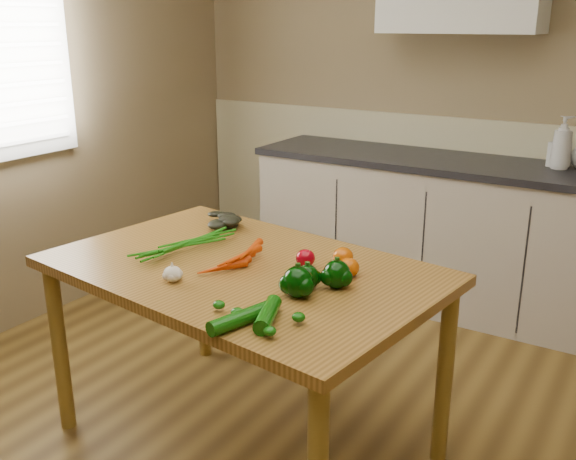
{
  "coord_description": "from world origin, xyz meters",
  "views": [
    {
      "loc": [
        1.08,
        -1.45,
        1.66
      ],
      "look_at": [
        -0.21,
        0.64,
        0.86
      ],
      "focal_mm": 40.0,
      "sensor_mm": 36.0,
      "label": 1
    }
  ],
  "objects_px": {
    "soap_bottle_a": "(562,143)",
    "leafy_greens": "(221,216)",
    "zucchini_a": "(268,315)",
    "pepper_c": "(298,282)",
    "carrot_bunch": "(221,252)",
    "tomato_b": "(343,257)",
    "zucchini_b": "(243,317)",
    "tomato_c": "(349,267)",
    "soap_bottle_b": "(560,149)",
    "pepper_a": "(307,277)",
    "tomato_a": "(305,258)",
    "table": "(243,286)",
    "garlic_bulb": "(173,274)",
    "pepper_b": "(337,274)"
  },
  "relations": [
    {
      "from": "carrot_bunch",
      "to": "pepper_c",
      "type": "xyz_separation_m",
      "value": [
        0.43,
        -0.13,
        0.02
      ]
    },
    {
      "from": "zucchini_a",
      "to": "soap_bottle_a",
      "type": "bearing_deg",
      "value": 78.6
    },
    {
      "from": "pepper_c",
      "to": "tomato_c",
      "type": "relative_size",
      "value": 1.38
    },
    {
      "from": "zucchini_a",
      "to": "table",
      "type": "bearing_deg",
      "value": 134.68
    },
    {
      "from": "tomato_a",
      "to": "tomato_b",
      "type": "xyz_separation_m",
      "value": [
        0.12,
        0.08,
        0.0
      ]
    },
    {
      "from": "soap_bottle_a",
      "to": "zucchini_a",
      "type": "relative_size",
      "value": 1.5
    },
    {
      "from": "pepper_c",
      "to": "carrot_bunch",
      "type": "bearing_deg",
      "value": 162.57
    },
    {
      "from": "pepper_a",
      "to": "zucchini_a",
      "type": "bearing_deg",
      "value": -84.31
    },
    {
      "from": "pepper_a",
      "to": "tomato_a",
      "type": "distance_m",
      "value": 0.21
    },
    {
      "from": "tomato_a",
      "to": "tomato_c",
      "type": "xyz_separation_m",
      "value": [
        0.18,
        -0.0,
        0.0
      ]
    },
    {
      "from": "tomato_a",
      "to": "tomato_c",
      "type": "distance_m",
      "value": 0.18
    },
    {
      "from": "table",
      "to": "soap_bottle_b",
      "type": "height_order",
      "value": "soap_bottle_b"
    },
    {
      "from": "soap_bottle_b",
      "to": "tomato_a",
      "type": "bearing_deg",
      "value": -173.22
    },
    {
      "from": "table",
      "to": "leafy_greens",
      "type": "relative_size",
      "value": 7.53
    },
    {
      "from": "soap_bottle_b",
      "to": "zucchini_a",
      "type": "height_order",
      "value": "soap_bottle_b"
    },
    {
      "from": "soap_bottle_a",
      "to": "leafy_greens",
      "type": "relative_size",
      "value": 1.37
    },
    {
      "from": "garlic_bulb",
      "to": "tomato_b",
      "type": "distance_m",
      "value": 0.64
    },
    {
      "from": "soap_bottle_a",
      "to": "leafy_greens",
      "type": "height_order",
      "value": "soap_bottle_a"
    },
    {
      "from": "pepper_a",
      "to": "tomato_c",
      "type": "bearing_deg",
      "value": 67.43
    },
    {
      "from": "soap_bottle_a",
      "to": "pepper_c",
      "type": "height_order",
      "value": "soap_bottle_a"
    },
    {
      "from": "zucchini_a",
      "to": "zucchini_b",
      "type": "bearing_deg",
      "value": -136.51
    },
    {
      "from": "table",
      "to": "zucchini_b",
      "type": "xyz_separation_m",
      "value": [
        0.3,
        -0.41,
        0.11
      ]
    },
    {
      "from": "zucchini_a",
      "to": "pepper_c",
      "type": "bearing_deg",
      "value": 95.83
    },
    {
      "from": "soap_bottle_a",
      "to": "tomato_c",
      "type": "bearing_deg",
      "value": 142.54
    },
    {
      "from": "table",
      "to": "soap_bottle_a",
      "type": "relative_size",
      "value": 5.49
    },
    {
      "from": "soap_bottle_b",
      "to": "carrot_bunch",
      "type": "xyz_separation_m",
      "value": [
        -0.88,
        -1.9,
        -0.18
      ]
    },
    {
      "from": "soap_bottle_a",
      "to": "pepper_c",
      "type": "bearing_deg",
      "value": 142.32
    },
    {
      "from": "carrot_bunch",
      "to": "zucchini_a",
      "type": "bearing_deg",
      "value": -30.45
    },
    {
      "from": "garlic_bulb",
      "to": "pepper_c",
      "type": "relative_size",
      "value": 0.63
    },
    {
      "from": "table",
      "to": "garlic_bulb",
      "type": "xyz_separation_m",
      "value": [
        -0.12,
        -0.26,
        0.12
      ]
    },
    {
      "from": "soap_bottle_a",
      "to": "pepper_a",
      "type": "bearing_deg",
      "value": 141.63
    },
    {
      "from": "table",
      "to": "pepper_b",
      "type": "relative_size",
      "value": 16.16
    },
    {
      "from": "soap_bottle_b",
      "to": "pepper_a",
      "type": "bearing_deg",
      "value": -168.62
    },
    {
      "from": "carrot_bunch",
      "to": "leafy_greens",
      "type": "bearing_deg",
      "value": 134.79
    },
    {
      "from": "soap_bottle_a",
      "to": "pepper_a",
      "type": "height_order",
      "value": "soap_bottle_a"
    },
    {
      "from": "soap_bottle_a",
      "to": "tomato_b",
      "type": "relative_size",
      "value": 3.68
    },
    {
      "from": "soap_bottle_b",
      "to": "tomato_c",
      "type": "height_order",
      "value": "soap_bottle_b"
    },
    {
      "from": "carrot_bunch",
      "to": "tomato_b",
      "type": "distance_m",
      "value": 0.47
    },
    {
      "from": "pepper_a",
      "to": "tomato_c",
      "type": "distance_m",
      "value": 0.19
    },
    {
      "from": "pepper_a",
      "to": "zucchini_a",
      "type": "height_order",
      "value": "pepper_a"
    },
    {
      "from": "soap_bottle_a",
      "to": "zucchini_b",
      "type": "relative_size",
      "value": 1.16
    },
    {
      "from": "tomato_a",
      "to": "zucchini_b",
      "type": "xyz_separation_m",
      "value": [
        0.09,
        -0.52,
        -0.01
      ]
    },
    {
      "from": "zucchini_b",
      "to": "zucchini_a",
      "type": "bearing_deg",
      "value": 43.49
    },
    {
      "from": "garlic_bulb",
      "to": "tomato_c",
      "type": "height_order",
      "value": "tomato_c"
    },
    {
      "from": "table",
      "to": "soap_bottle_b",
      "type": "xyz_separation_m",
      "value": [
        0.78,
        1.9,
        0.31
      ]
    },
    {
      "from": "soap_bottle_b",
      "to": "tomato_a",
      "type": "height_order",
      "value": "soap_bottle_b"
    },
    {
      "from": "leafy_greens",
      "to": "table",
      "type": "bearing_deg",
      "value": -43.5
    },
    {
      "from": "pepper_b",
      "to": "zucchini_b",
      "type": "height_order",
      "value": "pepper_b"
    },
    {
      "from": "carrot_bunch",
      "to": "pepper_c",
      "type": "distance_m",
      "value": 0.45
    },
    {
      "from": "pepper_c",
      "to": "pepper_a",
      "type": "bearing_deg",
      "value": 95.29
    }
  ]
}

